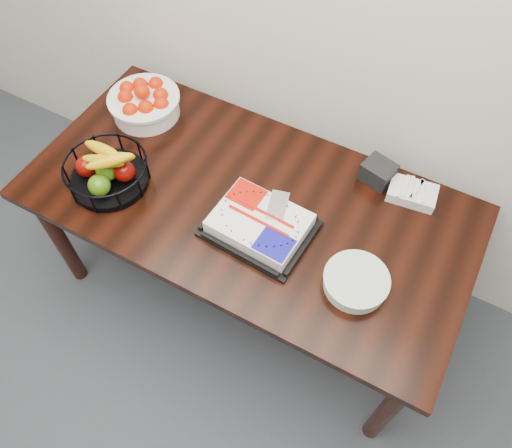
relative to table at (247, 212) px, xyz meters
The scene contains 7 objects.
table is the anchor object (origin of this frame).
cake_tray 0.20m from the table, 42.39° to the right, with size 0.41×0.33×0.08m.
tangerine_bowl 0.69m from the table, 161.80° to the left, with size 0.32×0.32×0.20m.
fruit_basket 0.59m from the table, 160.52° to the right, with size 0.33×0.33×0.18m.
plate_stack 0.56m from the table, 16.16° to the right, with size 0.23×0.23×0.06m.
fork_bag 0.67m from the table, 29.83° to the left, with size 0.20×0.14×0.05m.
napkin_box 0.55m from the table, 39.88° to the left, with size 0.12×0.10×0.09m, color black.
Camera 1 is at (0.60, 0.97, 2.35)m, focal length 35.00 mm.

